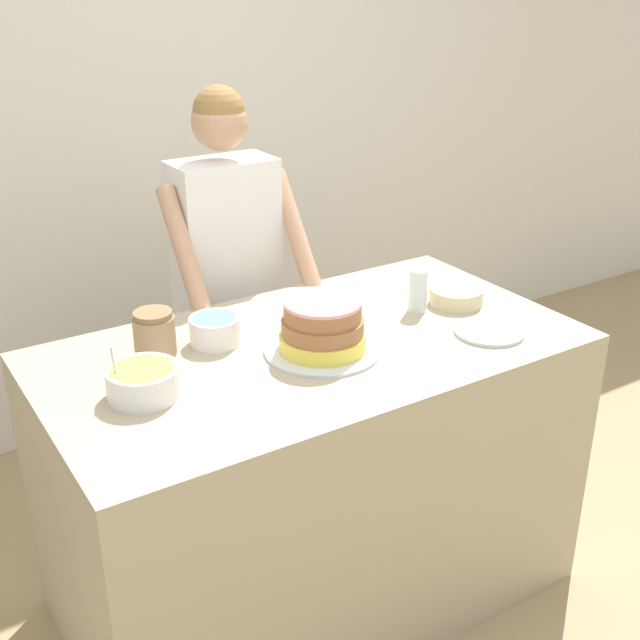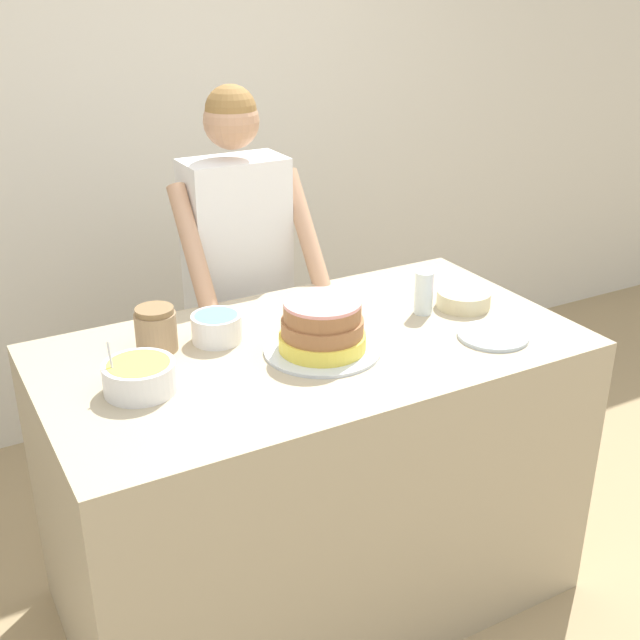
{
  "view_description": "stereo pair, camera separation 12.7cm",
  "coord_description": "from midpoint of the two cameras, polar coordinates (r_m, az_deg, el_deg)",
  "views": [
    {
      "loc": [
        -1.16,
        -1.42,
        2.01
      ],
      "look_at": [
        -0.0,
        0.4,
        1.05
      ],
      "focal_mm": 45.0,
      "sensor_mm": 36.0,
      "label": 1
    },
    {
      "loc": [
        -1.05,
        -1.48,
        2.01
      ],
      "look_at": [
        -0.0,
        0.4,
        1.05
      ],
      "focal_mm": 45.0,
      "sensor_mm": 36.0,
      "label": 2
    }
  ],
  "objects": [
    {
      "name": "person_baker",
      "position": [
        2.99,
        -7.79,
        3.96
      ],
      "size": [
        0.5,
        0.45,
        1.64
      ],
      "color": "#2D2D38",
      "rests_on": "ground_plane"
    },
    {
      "name": "drinking_glass",
      "position": [
        2.65,
        5.62,
        2.09
      ],
      "size": [
        0.06,
        0.06,
        0.14
      ],
      "color": "silver",
      "rests_on": "counter"
    },
    {
      "name": "stoneware_jar",
      "position": [
        2.4,
        -13.19,
        -0.96
      ],
      "size": [
        0.12,
        0.12,
        0.14
      ],
      "color": "#9E7F5B",
      "rests_on": "counter"
    },
    {
      "name": "counter",
      "position": [
        2.67,
        -1.9,
        -11.0
      ],
      "size": [
        1.63,
        0.89,
        0.95
      ],
      "color": "tan",
      "rests_on": "ground_plane"
    },
    {
      "name": "frosting_bowl_pink",
      "position": [
        2.74,
        8.36,
        1.76
      ],
      "size": [
        0.18,
        0.18,
        0.06
      ],
      "color": "beige",
      "rests_on": "counter"
    },
    {
      "name": "ceramic_plate",
      "position": [
        2.54,
        10.54,
        -0.83
      ],
      "size": [
        0.22,
        0.22,
        0.01
      ],
      "color": "silver",
      "rests_on": "counter"
    },
    {
      "name": "frosting_bowl_blue",
      "position": [
        2.45,
        -8.97,
        -0.67
      ],
      "size": [
        0.15,
        0.15,
        0.09
      ],
      "color": "white",
      "rests_on": "counter"
    },
    {
      "name": "frosting_bowl_yellow",
      "position": [
        2.19,
        -14.1,
        -4.25
      ],
      "size": [
        0.2,
        0.2,
        0.15
      ],
      "color": "white",
      "rests_on": "counter"
    },
    {
      "name": "cake",
      "position": [
        2.35,
        -1.38,
        -0.68
      ],
      "size": [
        0.35,
        0.35,
        0.16
      ],
      "color": "silver",
      "rests_on": "counter"
    },
    {
      "name": "wall_back",
      "position": [
        3.63,
        -14.51,
        12.02
      ],
      "size": [
        10.0,
        0.05,
        2.6
      ],
      "color": "silver",
      "rests_on": "ground_plane"
    }
  ]
}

